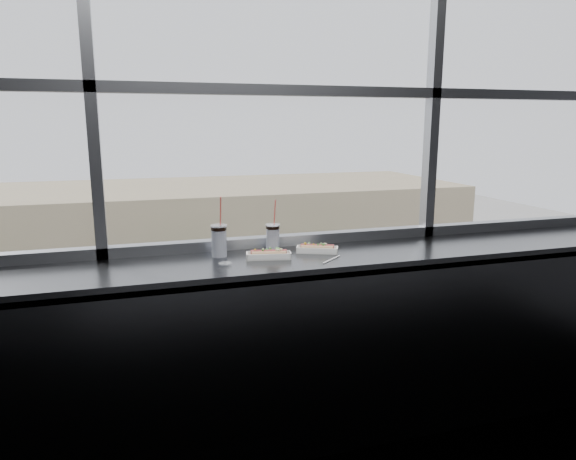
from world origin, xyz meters
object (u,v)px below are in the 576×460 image
object	(u,v)px
hotdog_tray_right	(317,249)
pedestrian_c	(226,313)
car_near_c	(123,431)
soda_cup_right	(273,236)
hotdog_tray_left	(269,254)
pedestrian_d	(300,309)
car_near_e	(449,380)
pedestrian_a	(32,338)
tree_right	(328,265)
pedestrian_b	(135,313)
wrapper	(225,263)
tree_center	(187,278)
loose_straw	(332,259)
soda_cup_left	(219,239)
car_near_d	(349,395)

from	to	relation	value
hotdog_tray_right	pedestrian_c	distance (m)	29.95
car_near_c	hotdog_tray_right	bearing A→B (deg)	-173.80
soda_cup_right	hotdog_tray_left	bearing A→B (deg)	-113.51
soda_cup_right	pedestrian_d	xyz separation A→B (m)	(9.23, 27.02, -11.14)
car_near_e	pedestrian_c	xyz separation A→B (m)	(-8.48, 11.32, 0.17)
car_near_e	car_near_c	xyz separation A→B (m)	(-14.58, 0.00, 0.16)
pedestrian_a	tree_right	world-z (taller)	tree_right
pedestrian_b	pedestrian_c	distance (m)	5.75
wrapper	pedestrian_c	distance (m)	30.13
pedestrian_c	tree_center	bearing A→B (deg)	-16.76
wrapper	car_near_e	world-z (taller)	wrapper
tree_center	loose_straw	bearing A→B (deg)	-94.01
tree_center	pedestrian_a	bearing A→B (deg)	-173.57
car_near_c	tree_center	world-z (taller)	tree_center
car_near_c	tree_right	world-z (taller)	tree_right
soda_cup_right	car_near_e	distance (m)	23.52
hotdog_tray_left	soda_cup_left	distance (m)	0.29
wrapper	pedestrian_a	world-z (taller)	wrapper
hotdog_tray_left	loose_straw	bearing A→B (deg)	-10.32
hotdog_tray_right	pedestrian_b	bearing A→B (deg)	116.18
soda_cup_left	car_near_d	xyz separation A→B (m)	(8.18, 16.15, -11.06)
pedestrian_c	tree_right	size ratio (longest dim) A/B	0.44
car_near_d	soda_cup_left	bearing A→B (deg)	153.48
soda_cup_left	wrapper	bearing A→B (deg)	-90.52
soda_cup_right	pedestrian_b	size ratio (longest dim) A/B	0.14
pedestrian_a	soda_cup_left	bearing A→B (deg)	-77.02
soda_cup_left	tree_center	bearing A→B (deg)	84.82
pedestrian_a	tree_center	distance (m)	9.20
pedestrian_a	hotdog_tray_left	bearing A→B (deg)	-76.60
soda_cup_left	tree_right	distance (m)	31.75
car_near_e	hotdog_tray_right	bearing A→B (deg)	138.52
loose_straw	pedestrian_d	world-z (taller)	loose_straw
pedestrian_a	pedestrian_d	xyz separation A→B (m)	(15.80, -0.12, 0.00)
pedestrian_a	hotdog_tray_right	bearing A→B (deg)	-75.98
soda_cup_right	tree_right	xyz separation A→B (m)	(11.54, 28.13, -8.65)
hotdog_tray_left	wrapper	bearing A→B (deg)	-155.85
wrapper	pedestrian_b	size ratio (longest dim) A/B	0.04
soda_cup_right	tree_right	distance (m)	31.62
car_near_d	pedestrian_d	distance (m)	10.97
soda_cup_left	car_near_d	size ratio (longest dim) A/B	0.05
car_near_e	tree_center	bearing A→B (deg)	38.44
soda_cup_left	pedestrian_c	size ratio (longest dim) A/B	0.14
loose_straw	tree_right	bearing A→B (deg)	28.06
hotdog_tray_left	soda_cup_right	size ratio (longest dim) A/B	0.83
hotdog_tray_right	loose_straw	world-z (taller)	hotdog_tray_right
pedestrian_b	pedestrian_c	xyz separation A→B (m)	(5.47, -1.80, 0.06)
car_near_e	pedestrian_b	distance (m)	19.14
soda_cup_left	car_near_d	bearing A→B (deg)	63.13
soda_cup_left	pedestrian_a	world-z (taller)	soda_cup_left
hotdog_tray_left	tree_center	xyz separation A→B (m)	(2.31, 28.28, -8.63)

